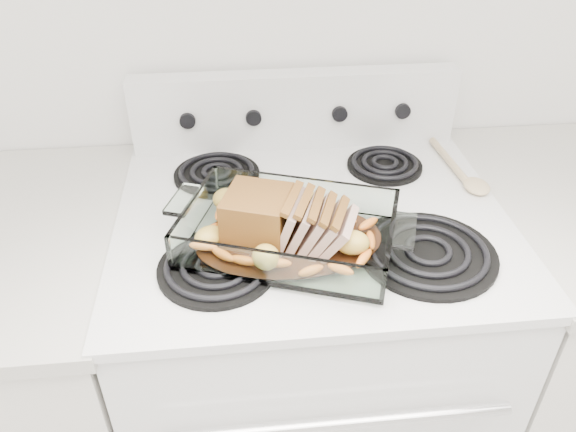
{
  "coord_description": "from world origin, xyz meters",
  "views": [
    {
      "loc": [
        -0.14,
        0.73,
        1.58
      ],
      "look_at": [
        -0.06,
        1.57,
        0.99
      ],
      "focal_mm": 35.0,
      "sensor_mm": 36.0,
      "label": 1
    }
  ],
  "objects": [
    {
      "name": "roast_vegetables",
      "position": [
        -0.06,
        1.58,
        0.97
      ],
      "size": [
        0.33,
        0.18,
        0.04
      ],
      "rotation": [
        0.0,
        0.0,
        -0.05
      ],
      "color": "orange",
      "rests_on": "baking_dish"
    },
    {
      "name": "baking_dish",
      "position": [
        -0.06,
        1.55,
        0.96
      ],
      "size": [
        0.37,
        0.24,
        0.07
      ],
      "rotation": [
        0.0,
        0.0,
        -0.34
      ],
      "color": "silver",
      "rests_on": "electric_range"
    },
    {
      "name": "counter_left",
      "position": [
        -0.67,
        1.66,
        0.47
      ],
      "size": [
        0.58,
        0.68,
        0.93
      ],
      "color": "silver",
      "rests_on": "ground"
    },
    {
      "name": "electric_range",
      "position": [
        0.0,
        1.66,
        0.48
      ],
      "size": [
        0.78,
        0.7,
        1.12
      ],
      "color": "silver",
      "rests_on": "ground"
    },
    {
      "name": "counter_right",
      "position": [
        0.67,
        1.66,
        0.47
      ],
      "size": [
        0.58,
        0.68,
        0.93
      ],
      "color": "silver",
      "rests_on": "ground"
    },
    {
      "name": "pork_roast",
      "position": [
        -0.08,
        1.55,
        1.0
      ],
      "size": [
        0.23,
        0.11,
        0.09
      ],
      "rotation": [
        0.0,
        0.0,
        0.15
      ],
      "color": "brown",
      "rests_on": "baking_dish"
    },
    {
      "name": "wooden_spoon",
      "position": [
        0.35,
        1.75,
        0.95
      ],
      "size": [
        0.06,
        0.25,
        0.02
      ],
      "rotation": [
        0.0,
        0.0,
        0.07
      ],
      "color": "beige",
      "rests_on": "electric_range"
    }
  ]
}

